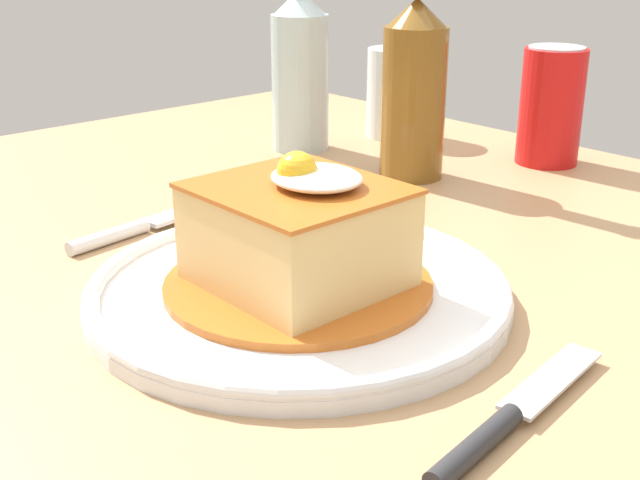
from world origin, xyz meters
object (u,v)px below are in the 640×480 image
Objects in this scene: main_plate at (298,289)px; beer_bottle_amber at (414,79)px; beer_bottle_clear at (300,61)px; soda_can at (551,106)px; knife at (499,426)px; fork at (130,230)px; drinking_glass at (395,99)px.

main_plate is 0.33m from beer_bottle_amber.
main_plate is at bearing -41.07° from beer_bottle_clear.
beer_bottle_amber is (-0.06, -0.15, 0.04)m from soda_can.
knife is 1.34× the size of soda_can.
main_plate is at bearing 6.81° from fork.
beer_bottle_clear is 2.53× the size of drinking_glass.
beer_bottle_clear is at bearing -103.53° from drinking_glass.
drinking_glass is at bearing 102.31° from fork.
soda_can is (-0.09, 0.43, 0.05)m from main_plate.
fork and knife have the same top height.
knife is 0.63m from drinking_glass.
soda_can reaches higher than knife.
knife is at bearing -30.86° from beer_bottle_clear.
beer_bottle_clear reaches higher than soda_can.
fork is at bearing -97.32° from beer_bottle_amber.
beer_bottle_amber and beer_bottle_clear have the same top height.
knife is 1.58× the size of drinking_glass.
beer_bottle_clear is at bearing 149.14° from knife.
beer_bottle_amber is (0.04, 0.30, 0.09)m from fork.
main_plate is 0.44m from soda_can.
soda_can is at bearing 121.00° from knife.
soda_can is at bearing 101.27° from main_plate.
fork is at bearing 179.15° from knife.
beer_bottle_clear is at bearing -144.65° from soda_can.
beer_bottle_clear is at bearing 138.93° from main_plate.
fork is at bearing -102.86° from soda_can.
soda_can is 0.28m from beer_bottle_clear.
fork is 0.38m from knife.
soda_can reaches higher than drinking_glass.
beer_bottle_clear reaches higher than main_plate.
fork is (-0.19, -0.02, -0.00)m from main_plate.
beer_bottle_clear reaches higher than fork.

